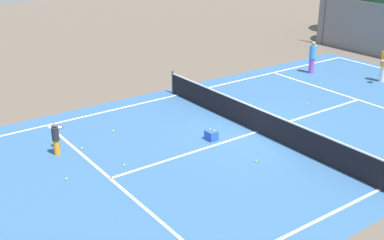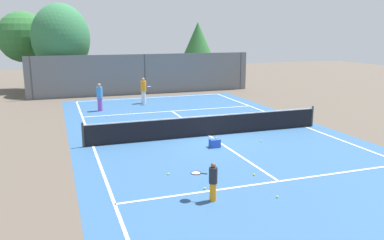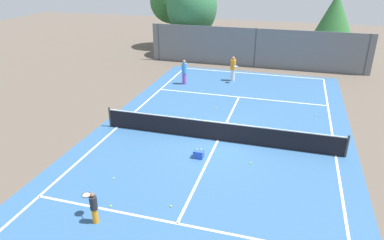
# 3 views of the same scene
# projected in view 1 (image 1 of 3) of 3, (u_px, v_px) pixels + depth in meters

# --- Properties ---
(ground_plane) EXTENTS (80.00, 80.00, 0.00)m
(ground_plane) POSITION_uv_depth(u_px,v_px,m) (257.00, 132.00, 18.99)
(ground_plane) COLOR brown
(court_surface) EXTENTS (13.00, 25.00, 0.01)m
(court_surface) POSITION_uv_depth(u_px,v_px,m) (257.00, 132.00, 18.99)
(court_surface) COLOR #2D5684
(court_surface) RESTS_ON ground_plane
(tennis_net) EXTENTS (11.90, 0.10, 1.10)m
(tennis_net) POSITION_uv_depth(u_px,v_px,m) (257.00, 120.00, 18.80)
(tennis_net) COLOR #333833
(tennis_net) RESTS_ON ground_plane
(player_0) EXTENTS (0.38, 0.38, 1.76)m
(player_0) POSITION_uv_depth(u_px,v_px,m) (312.00, 57.00, 26.23)
(player_0) COLOR purple
(player_0) RESTS_ON ground_plane
(player_1) EXTENTS (0.71, 0.93, 1.81)m
(player_1) POSITION_uv_depth(u_px,v_px,m) (384.00, 64.00, 24.76)
(player_1) COLOR silver
(player_1) RESTS_ON ground_plane
(player_2) EXTENTS (0.79, 0.65, 1.19)m
(player_2) POSITION_uv_depth(u_px,v_px,m) (56.00, 138.00, 16.93)
(player_2) COLOR orange
(player_2) RESTS_ON ground_plane
(ball_crate) EXTENTS (0.44, 0.36, 0.43)m
(ball_crate) POSITION_uv_depth(u_px,v_px,m) (211.00, 135.00, 18.24)
(ball_crate) COLOR blue
(ball_crate) RESTS_ON ground_plane
(tennis_ball_1) EXTENTS (0.07, 0.07, 0.07)m
(tennis_ball_1) POSITION_uv_depth(u_px,v_px,m) (124.00, 165.00, 16.31)
(tennis_ball_1) COLOR #CCE533
(tennis_ball_1) RESTS_ON ground_plane
(tennis_ball_2) EXTENTS (0.07, 0.07, 0.07)m
(tennis_ball_2) POSITION_uv_depth(u_px,v_px,m) (320.00, 84.00, 24.61)
(tennis_ball_2) COLOR #CCE533
(tennis_ball_2) RESTS_ON ground_plane
(tennis_ball_3) EXTENTS (0.07, 0.07, 0.07)m
(tennis_ball_3) POSITION_uv_depth(u_px,v_px,m) (66.00, 179.00, 15.42)
(tennis_ball_3) COLOR #CCE533
(tennis_ball_3) RESTS_ON ground_plane
(tennis_ball_4) EXTENTS (0.07, 0.07, 0.07)m
(tennis_ball_4) POSITION_uv_depth(u_px,v_px,m) (113.00, 131.00, 19.00)
(tennis_ball_4) COLOR #CCE533
(tennis_ball_4) RESTS_ON ground_plane
(tennis_ball_5) EXTENTS (0.07, 0.07, 0.07)m
(tennis_ball_5) POSITION_uv_depth(u_px,v_px,m) (307.00, 103.00, 21.93)
(tennis_ball_5) COLOR #CCE533
(tennis_ball_5) RESTS_ON ground_plane
(tennis_ball_6) EXTENTS (0.07, 0.07, 0.07)m
(tennis_ball_6) POSITION_uv_depth(u_px,v_px,m) (82.00, 148.00, 17.54)
(tennis_ball_6) COLOR #CCE533
(tennis_ball_6) RESTS_ON ground_plane
(tennis_ball_7) EXTENTS (0.07, 0.07, 0.07)m
(tennis_ball_7) POSITION_uv_depth(u_px,v_px,m) (256.00, 161.00, 16.60)
(tennis_ball_7) COLOR #CCE533
(tennis_ball_7) RESTS_ON ground_plane
(tennis_ball_8) EXTENTS (0.07, 0.07, 0.07)m
(tennis_ball_8) POSITION_uv_depth(u_px,v_px,m) (289.00, 79.00, 25.41)
(tennis_ball_8) COLOR #CCE533
(tennis_ball_8) RESTS_ON ground_plane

